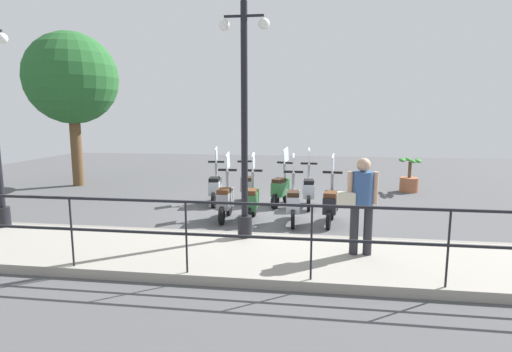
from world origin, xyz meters
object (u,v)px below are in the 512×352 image
object	(u,v)px
lamp_post_near	(244,134)
scooter_far_0	(309,189)
pedestrian_with_bag	(361,199)
scooter_near_3	(225,199)
scooter_near_2	(251,200)
scooter_near_1	(293,202)
scooter_far_1	(281,188)
tree_large	(72,79)
potted_palm	(409,178)
scooter_far_3	(215,187)
scooter_far_2	(247,186)
scooter_near_0	(331,203)

from	to	relation	value
lamp_post_near	scooter_far_0	size ratio (longest dim) A/B	2.81
pedestrian_with_bag	scooter_near_3	xyz separation A→B (m)	(2.36, 2.75, -0.60)
scooter_near_2	scooter_near_3	xyz separation A→B (m)	(0.00, 0.61, 0.00)
pedestrian_with_bag	scooter_near_1	distance (m)	2.63
scooter_near_1	scooter_far_1	xyz separation A→B (m)	(1.69, 0.40, 0.00)
tree_large	lamp_post_near	bearing A→B (deg)	-128.90
potted_palm	scooter_far_3	distance (m)	6.19
lamp_post_near	scooter_far_2	bearing A→B (deg)	8.64
pedestrian_with_bag	tree_large	xyz separation A→B (m)	(6.10, 8.73, 2.49)
tree_large	scooter_near_1	xyz separation A→B (m)	(-3.83, -7.54, -3.09)
scooter_near_3	scooter_far_1	xyz separation A→B (m)	(1.60, -1.16, 0.00)
scooter_far_3	scooter_near_0	bearing A→B (deg)	-124.19
tree_large	scooter_near_2	bearing A→B (deg)	-119.58
scooter_near_0	scooter_near_3	xyz separation A→B (m)	(0.06, 2.39, 0.00)
tree_large	scooter_far_1	distance (m)	8.07
pedestrian_with_bag	tree_large	distance (m)	10.94
scooter_near_3	scooter_near_0	bearing A→B (deg)	-91.90
potted_palm	scooter_far_1	world-z (taller)	scooter_far_1
pedestrian_with_bag	scooter_near_0	world-z (taller)	pedestrian_with_bag
scooter_near_1	scooter_far_2	world-z (taller)	same
scooter_near_0	scooter_near_1	distance (m)	0.83
pedestrian_with_bag	scooter_far_1	bearing A→B (deg)	19.54
potted_palm	scooter_near_0	world-z (taller)	scooter_near_0
scooter_near_2	scooter_far_0	world-z (taller)	same
lamp_post_near	scooter_near_1	xyz separation A→B (m)	(1.59, -0.82, -1.58)
scooter_near_0	scooter_near_1	bearing A→B (deg)	100.27
scooter_near_1	scooter_far_1	world-z (taller)	same
scooter_far_2	potted_palm	bearing A→B (deg)	-81.35
tree_large	scooter_far_2	bearing A→B (deg)	-107.70
scooter_near_1	scooter_far_3	world-z (taller)	same
tree_large	scooter_near_0	bearing A→B (deg)	-114.39
scooter_near_3	scooter_near_2	bearing A→B (deg)	-90.95
tree_large	scooter_near_0	size ratio (longest dim) A/B	3.31
scooter_near_2	scooter_far_1	xyz separation A→B (m)	(1.60, -0.55, 0.00)
lamp_post_near	potted_palm	xyz separation A→B (m)	(5.82, -4.27, -1.62)
scooter_near_2	scooter_far_2	bearing A→B (deg)	11.92
tree_large	scooter_far_2	world-z (taller)	tree_large
tree_large	scooter_far_1	size ratio (longest dim) A/B	3.31
lamp_post_near	pedestrian_with_bag	world-z (taller)	lamp_post_near
scooter_near_0	pedestrian_with_bag	bearing A→B (deg)	-163.43
tree_large	scooter_near_3	distance (m)	7.70
scooter_near_1	scooter_far_3	distance (m)	2.72
pedestrian_with_bag	scooter_near_3	world-z (taller)	pedestrian_with_bag
scooter_near_0	scooter_near_1	xyz separation A→B (m)	(-0.04, 0.83, 0.00)
scooter_near_0	scooter_near_1	world-z (taller)	same
pedestrian_with_bag	potted_palm	world-z (taller)	pedestrian_with_bag
scooter_near_1	scooter_far_2	distance (m)	2.29
pedestrian_with_bag	tree_large	world-z (taller)	tree_large
tree_large	potted_palm	distance (m)	11.43
scooter_near_0	scooter_near_2	size ratio (longest dim) A/B	1.00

